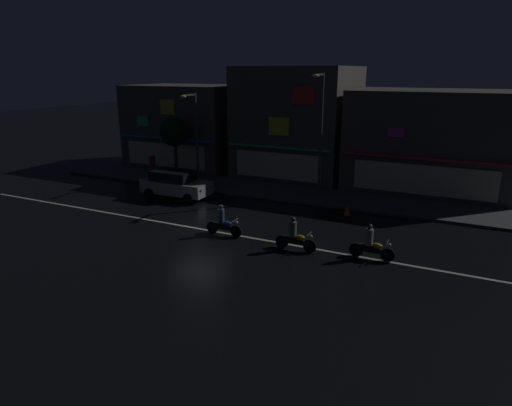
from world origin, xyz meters
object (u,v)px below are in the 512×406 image
object	(u,v)px
motorcycle_lead	(223,223)
traffic_cone	(347,210)
motorcycle_following	(295,236)
streetlamp_mid	(320,126)
pedestrian_on_sidewalk	(153,166)
parked_car_near_kerb	(175,184)
streetlamp_west	(194,130)
motorcycle_opposite_lane	(371,245)

from	to	relation	value
motorcycle_lead	traffic_cone	distance (m)	7.29
motorcycle_following	traffic_cone	bearing A→B (deg)	-106.33
streetlamp_mid	pedestrian_on_sidewalk	world-z (taller)	streetlamp_mid
parked_car_near_kerb	traffic_cone	world-z (taller)	parked_car_near_kerb
motorcycle_following	traffic_cone	distance (m)	5.96
streetlamp_west	motorcycle_following	distance (m)	13.58
streetlamp_mid	motorcycle_lead	xyz separation A→B (m)	(-2.15, -7.83, -3.83)
motorcycle_lead	motorcycle_opposite_lane	world-z (taller)	same
pedestrian_on_sidewalk	parked_car_near_kerb	xyz separation A→B (m)	(4.35, -3.32, -0.08)
motorcycle_opposite_lane	traffic_cone	xyz separation A→B (m)	(-2.37, 5.40, -0.36)
streetlamp_west	streetlamp_mid	xyz separation A→B (m)	(8.81, -0.07, 0.69)
pedestrian_on_sidewalk	motorcycle_opposite_lane	size ratio (longest dim) A/B	0.93
pedestrian_on_sidewalk	motorcycle_following	world-z (taller)	pedestrian_on_sidewalk
pedestrian_on_sidewalk	traffic_cone	distance (m)	15.09
motorcycle_following	traffic_cone	world-z (taller)	motorcycle_following
parked_car_near_kerb	motorcycle_opposite_lane	xyz separation A→B (m)	(12.93, -4.26, -0.24)
streetlamp_mid	traffic_cone	size ratio (longest dim) A/B	13.37
streetlamp_west	parked_car_near_kerb	xyz separation A→B (m)	(0.70, -3.39, -2.90)
streetlamp_west	motorcycle_lead	distance (m)	10.80
motorcycle_following	motorcycle_opposite_lane	world-z (taller)	same
motorcycle_opposite_lane	pedestrian_on_sidewalk	bearing A→B (deg)	155.79
streetlamp_mid	motorcycle_following	bearing A→B (deg)	-78.78
motorcycle_lead	streetlamp_west	bearing A→B (deg)	-50.25
parked_car_near_kerb	streetlamp_mid	bearing A→B (deg)	22.24
parked_car_near_kerb	motorcycle_opposite_lane	distance (m)	13.61
streetlamp_west	pedestrian_on_sidewalk	world-z (taller)	streetlamp_west
streetlamp_mid	pedestrian_on_sidewalk	size ratio (longest dim) A/B	4.18
parked_car_near_kerb	motorcycle_opposite_lane	bearing A→B (deg)	-18.24
streetlamp_west	traffic_cone	xyz separation A→B (m)	(11.26, -2.25, -3.50)
pedestrian_on_sidewalk	motorcycle_opposite_lane	world-z (taller)	pedestrian_on_sidewalk
motorcycle_lead	motorcycle_following	world-z (taller)	same
pedestrian_on_sidewalk	motorcycle_opposite_lane	xyz separation A→B (m)	(17.28, -7.58, -0.31)
parked_car_near_kerb	motorcycle_following	size ratio (longest dim) A/B	2.26
streetlamp_west	motorcycle_opposite_lane	xyz separation A→B (m)	(13.62, -7.65, -3.14)
parked_car_near_kerb	pedestrian_on_sidewalk	bearing A→B (deg)	142.70
streetlamp_west	parked_car_near_kerb	world-z (taller)	streetlamp_west
streetlamp_mid	motorcycle_opposite_lane	distance (m)	9.76
motorcycle_following	streetlamp_mid	bearing A→B (deg)	-86.94
motorcycle_lead	streetlamp_mid	bearing A→B (deg)	-105.78
parked_car_near_kerb	motorcycle_lead	distance (m)	7.48
motorcycle_opposite_lane	traffic_cone	bearing A→B (deg)	113.15
streetlamp_west	motorcycle_following	bearing A→B (deg)	-38.00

